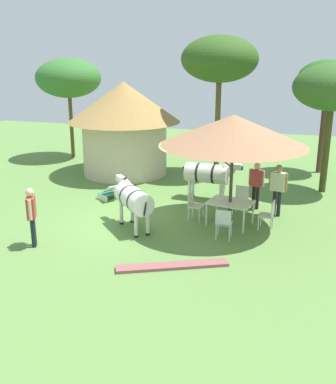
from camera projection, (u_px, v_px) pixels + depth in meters
name	position (u px, v px, depth m)	size (l,w,h in m)	color
ground_plane	(136.00, 221.00, 14.18)	(36.00, 36.00, 0.00)	#5C8641
thatched_hut	(124.00, 122.00, 19.25)	(4.81, 4.81, 3.96)	beige
shade_umbrella	(233.00, 130.00, 13.07)	(4.38, 4.38, 3.39)	#40362B
patio_dining_table	(230.00, 204.00, 13.74)	(1.48, 1.23, 0.74)	silver
patio_chair_east_end	(269.00, 213.00, 13.35)	(0.46, 0.48, 0.90)	silver
patio_chair_near_lawn	(241.00, 198.00, 14.80)	(0.50, 0.48, 0.90)	silver
patio_chair_near_hut	(194.00, 204.00, 14.23)	(0.47, 0.49, 0.90)	silver
patio_chair_west_end	(224.00, 222.00, 12.68)	(0.45, 0.43, 0.90)	silver
guest_beside_umbrella	(278.00, 185.00, 14.38)	(0.59, 0.33, 1.71)	black
guest_behind_table	(256.00, 181.00, 15.07)	(0.55, 0.34, 1.60)	black
standing_watcher	(32.00, 212.00, 12.08)	(0.39, 0.54, 1.66)	black
striped_lounge_chair	(109.00, 193.00, 16.25)	(0.96, 0.88, 0.62)	teal
zebra_nearest_camera	(133.00, 199.00, 13.32)	(1.70, 1.77, 1.49)	silver
zebra_by_umbrella	(208.00, 174.00, 16.09)	(2.23, 0.83, 1.48)	silver
acacia_tree_far_lawn	(333.00, 88.00, 16.12)	(2.84, 2.84, 4.77)	#434119
acacia_tree_right_background	(220.00, 60.00, 18.30)	(3.16, 3.16, 5.81)	brown
acacia_tree_behind_hut	(328.00, 78.00, 18.87)	(2.43, 2.43, 4.85)	#53312D
acacia_tree_left_background	(68.00, 78.00, 21.82)	(3.16, 3.16, 4.89)	brown
brick_patio_kerb	(172.00, 266.00, 11.12)	(2.80, 0.36, 0.08)	#915151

